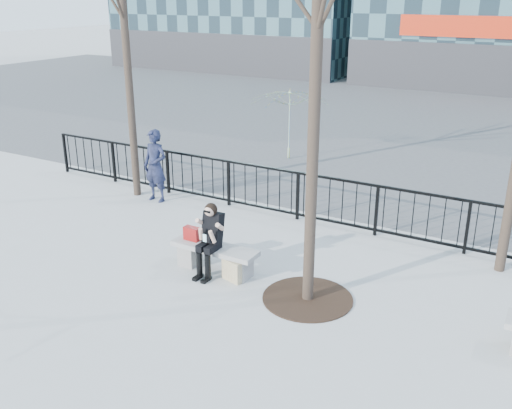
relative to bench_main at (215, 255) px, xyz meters
The scene contains 10 objects.
ground 0.30m from the bench_main, ahead, with size 120.00×120.00×0.00m, color #A7A7A1.
street_surface 15.00m from the bench_main, 90.00° to the left, with size 60.00×23.00×0.01m, color #474747.
railing 3.01m from the bench_main, 90.00° to the left, with size 14.00×0.06×1.10m.
tree_grate 1.92m from the bench_main, ahead, with size 1.50×1.50×0.02m, color black.
bench_main is the anchor object (origin of this frame).
seated_woman 0.40m from the bench_main, 90.00° to the right, with size 0.50×0.64×1.34m.
handbag 0.60m from the bench_main, behind, with size 0.31×0.14×0.25m, color maroon.
shopping_bag 0.52m from the bench_main, 18.86° to the right, with size 0.41×0.15×0.39m, color #C6B88C.
standing_man 4.12m from the bench_main, 143.77° to the left, with size 0.64×0.42×1.75m, color black.
vendor_umbrella 7.59m from the bench_main, 106.72° to the left, with size 2.32×2.37×2.13m, color yellow.
Camera 1 is at (5.27, -7.72, 4.78)m, focal length 40.00 mm.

